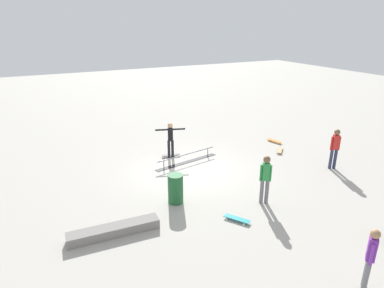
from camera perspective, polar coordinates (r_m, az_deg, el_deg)
ground_plane at (r=13.40m, az=-0.35°, el=-4.56°), size 60.00×60.00×0.00m
grind_rail at (r=14.08m, az=-0.91°, el=-2.52°), size 3.03×0.77×0.40m
skate_ledge at (r=9.86m, az=-13.30°, el=-14.28°), size 2.59×0.59×0.28m
skater_main at (r=14.31m, az=-3.74°, el=1.07°), size 1.24×0.47×1.59m
skateboard_main at (r=14.70m, az=-3.66°, el=-1.95°), size 0.82×0.37×0.09m
bystander_purple_shirt at (r=8.51m, az=28.41°, el=-16.64°), size 0.32×0.27×1.55m
bystander_green_shirt at (r=10.96m, az=12.56°, el=-5.59°), size 0.36×0.28×1.68m
bystander_red_shirt at (r=14.39m, az=23.43°, el=-0.44°), size 0.37×0.28×1.68m
loose_skateboard_orange at (r=16.93m, az=14.01°, el=0.54°), size 0.39×0.82×0.09m
loose_skateboard_teal at (r=10.31m, az=7.74°, el=-12.63°), size 0.60×0.78×0.09m
loose_skateboard_natural at (r=15.78m, az=14.90°, el=-1.02°), size 0.71×0.70×0.09m
trash_bin at (r=10.96m, az=-2.86°, el=-7.70°), size 0.50×0.50×1.00m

